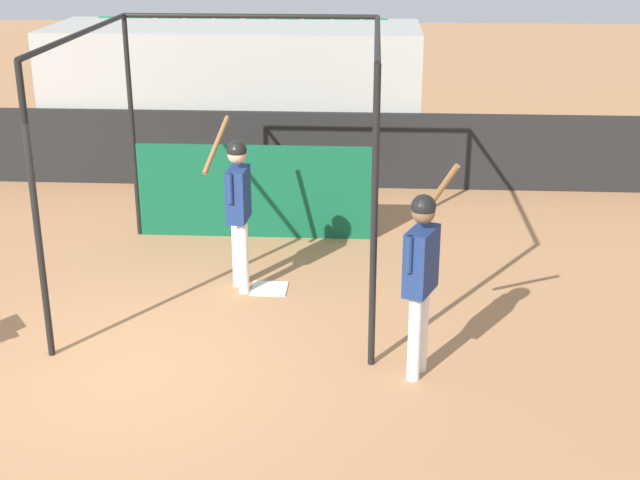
# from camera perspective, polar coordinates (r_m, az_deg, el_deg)

# --- Properties ---
(ground_plane) EXTENTS (60.00, 60.00, 0.00)m
(ground_plane) POSITION_cam_1_polar(r_m,az_deg,el_deg) (9.43, -12.22, -8.21)
(ground_plane) COLOR #A8754C
(outfield_wall) EXTENTS (24.00, 0.12, 1.27)m
(outfield_wall) POSITION_cam_1_polar(r_m,az_deg,el_deg) (15.22, -5.98, 5.85)
(outfield_wall) COLOR black
(outfield_wall) RESTS_ON ground
(bleacher_section) EXTENTS (6.50, 2.40, 2.55)m
(bleacher_section) POSITION_cam_1_polar(r_m,az_deg,el_deg) (16.30, -5.36, 9.14)
(bleacher_section) COLOR #9E9E99
(bleacher_section) RESTS_ON ground
(batting_cage) EXTENTS (3.46, 3.82, 3.14)m
(batting_cage) POSITION_cam_1_polar(r_m,az_deg,el_deg) (11.82, -4.76, 5.15)
(batting_cage) COLOR black
(batting_cage) RESTS_ON ground
(home_plate) EXTENTS (0.44, 0.44, 0.02)m
(home_plate) POSITION_cam_1_polar(r_m,az_deg,el_deg) (11.11, -3.27, -3.12)
(home_plate) COLOR white
(home_plate) RESTS_ON ground
(player_batter) EXTENTS (0.54, 0.96, 2.05)m
(player_batter) POSITION_cam_1_polar(r_m,az_deg,el_deg) (10.76, -5.28, 2.62)
(player_batter) COLOR white
(player_batter) RESTS_ON ground
(player_waiting) EXTENTS (0.54, 0.82, 2.18)m
(player_waiting) POSITION_cam_1_polar(r_m,az_deg,el_deg) (8.71, 6.49, -1.69)
(player_waiting) COLOR white
(player_waiting) RESTS_ON ground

